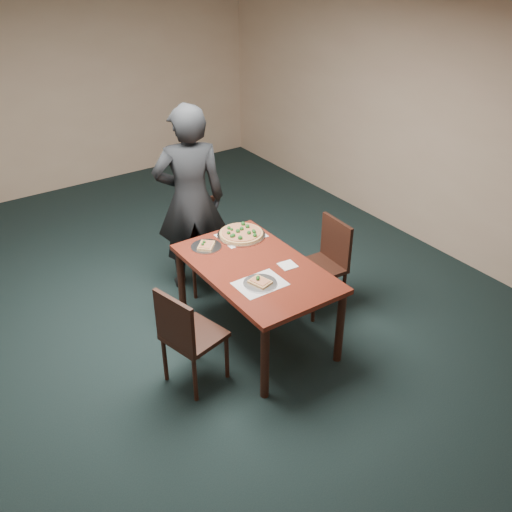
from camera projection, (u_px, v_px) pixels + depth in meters
ground at (206, 329)px, 5.38m from camera, size 8.00×8.00×0.00m
room_shell at (197, 154)px, 4.49m from camera, size 8.00×8.00×8.00m
dining_table at (256, 275)px, 4.97m from camera, size 0.90×1.50×0.75m
chair_far at (201, 239)px, 5.83m from camera, size 0.48×0.48×0.91m
chair_left at (187, 334)px, 4.49m from camera, size 0.51×0.51×0.91m
chair_right at (326, 260)px, 5.47m from camera, size 0.44×0.44×0.91m
diner at (190, 200)px, 5.59m from camera, size 0.82×0.68×1.92m
placemat_main at (241, 236)px, 5.39m from camera, size 0.42×0.32×0.00m
placemat_near at (260, 284)px, 4.68m from camera, size 0.40×0.30×0.00m
pizza_pan at (241, 234)px, 5.38m from camera, size 0.46×0.46×0.07m
slice_plate_near at (260, 282)px, 4.68m from camera, size 0.28×0.28×0.06m
slice_plate_far at (206, 246)px, 5.20m from camera, size 0.28×0.28×0.05m
napkin at (288, 265)px, 4.93m from camera, size 0.15×0.15×0.01m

